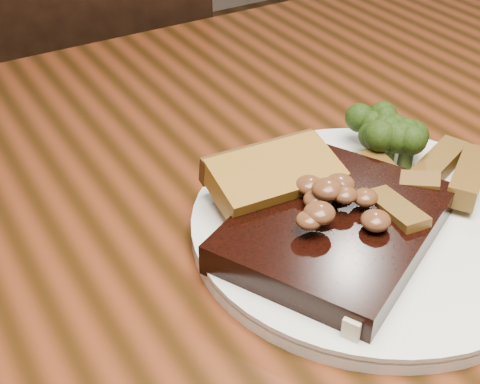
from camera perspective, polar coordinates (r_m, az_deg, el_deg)
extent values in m
cube|color=#532310|center=(0.59, 0.45, -4.75)|extent=(1.60, 0.90, 0.04)
cylinder|color=black|center=(1.43, 17.61, 1.79)|extent=(0.07, 0.07, 0.71)
cube|color=black|center=(1.33, -12.72, 2.30)|extent=(0.46, 0.46, 0.04)
cylinder|color=black|center=(1.60, -7.19, 0.03)|extent=(0.04, 0.04, 0.38)
cylinder|color=black|center=(1.57, -18.41, -2.33)|extent=(0.04, 0.04, 0.38)
cylinder|color=black|center=(1.36, -3.75, -7.26)|extent=(0.04, 0.04, 0.38)
cylinder|color=black|center=(1.33, -17.11, -10.24)|extent=(0.04, 0.04, 0.38)
cube|color=black|center=(1.06, -12.59, 7.60)|extent=(0.39, 0.10, 0.41)
cylinder|color=white|center=(0.58, 11.02, -3.03)|extent=(0.34, 0.34, 0.01)
cube|color=black|center=(0.54, 8.18, -2.99)|extent=(0.23, 0.21, 0.03)
cube|color=beige|center=(0.51, 12.46, -7.20)|extent=(0.13, 0.07, 0.02)
cube|color=olive|center=(0.57, 2.96, -0.34)|extent=(0.11, 0.07, 0.02)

